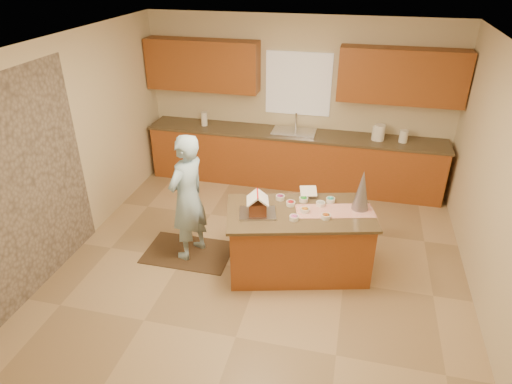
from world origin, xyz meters
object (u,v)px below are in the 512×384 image
island_base (298,242)px  boy (187,198)px  tinsel_tree (362,190)px  gingerbread_house (258,205)px

island_base → boy: 1.47m
island_base → tinsel_tree: 0.99m
tinsel_tree → island_base: bearing=-161.7°
island_base → boy: (-1.41, 0.00, 0.44)m
island_base → tinsel_tree: tinsel_tree is taller
tinsel_tree → gingerbread_house: size_ratio=1.62×
island_base → gingerbread_house: size_ratio=5.29×
boy → gingerbread_house: size_ratio=5.35×
gingerbread_house → tinsel_tree: bearing=19.0°
island_base → boy: size_ratio=0.99×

